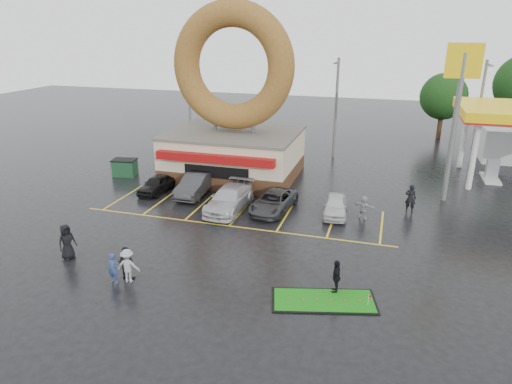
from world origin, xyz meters
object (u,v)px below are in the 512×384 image
(streetlight_mid, at_px, (336,106))
(donut_shop, at_px, (234,122))
(dumpster, at_px, (125,168))
(car_dgrey, at_px, (196,184))
(streetlight_left, at_px, (189,101))
(shell_sign, at_px, (459,94))
(streetlight_right, at_px, (479,111))
(putting_green, at_px, (324,301))
(person_blue, at_px, (113,269))
(car_white, at_px, (335,206))
(car_grey, at_px, (274,202))
(car_silver, at_px, (229,199))
(car_black, at_px, (157,184))
(person_cameraman, at_px, (336,277))

(streetlight_mid, bearing_deg, donut_shop, -131.38)
(donut_shop, relative_size, dumpster, 7.50)
(streetlight_mid, bearing_deg, car_dgrey, -122.43)
(streetlight_left, bearing_deg, shell_sign, -18.99)
(streetlight_right, relative_size, putting_green, 1.81)
(streetlight_right, relative_size, person_blue, 5.88)
(streetlight_right, xyz_separation_m, car_white, (-10.00, -14.85, -4.15))
(streetlight_left, bearing_deg, car_dgrey, -64.08)
(streetlight_right, relative_size, dumpster, 5.00)
(shell_sign, distance_m, car_grey, 14.00)
(streetlight_right, distance_m, dumpster, 30.18)
(streetlight_left, relative_size, car_silver, 1.71)
(car_black, xyz_separation_m, dumpster, (-4.44, 2.83, 0.02))
(streetlight_left, bearing_deg, streetlight_mid, 4.09)
(shell_sign, bearing_deg, streetlight_left, 161.01)
(streetlight_mid, distance_m, person_blue, 26.57)
(car_silver, bearing_deg, car_dgrey, 149.78)
(putting_green, bearing_deg, car_dgrey, 134.90)
(streetlight_right, height_order, person_cameraman, streetlight_right)
(streetlight_mid, relative_size, person_blue, 5.88)
(car_dgrey, height_order, car_white, car_dgrey)
(streetlight_left, distance_m, person_cameraman, 28.31)
(shell_sign, relative_size, person_cameraman, 6.44)
(person_blue, distance_m, dumpster, 17.17)
(streetlight_mid, height_order, car_silver, streetlight_mid)
(car_white, bearing_deg, streetlight_right, 50.75)
(person_blue, xyz_separation_m, dumpster, (-8.62, 14.85, -0.12))
(streetlight_left, distance_m, streetlight_mid, 14.04)
(car_dgrey, distance_m, person_cameraman, 15.32)
(person_cameraman, height_order, putting_green, person_cameraman)
(car_dgrey, xyz_separation_m, person_cameraman, (11.44, -10.19, 0.05))
(car_dgrey, bearing_deg, car_black, -173.10)
(shell_sign, relative_size, car_black, 2.86)
(donut_shop, bearing_deg, streetlight_right, 25.21)
(car_dgrey, distance_m, car_silver, 3.91)
(streetlight_mid, xyz_separation_m, person_blue, (-6.99, -25.31, -4.02))
(streetlight_right, relative_size, car_dgrey, 1.91)
(streetlight_mid, relative_size, streetlight_right, 1.00)
(donut_shop, height_order, shell_sign, donut_shop)
(streetlight_left, distance_m, streetlight_right, 26.08)
(car_silver, bearing_deg, person_cameraman, -43.28)
(streetlight_right, height_order, dumpster, streetlight_right)
(shell_sign, xyz_separation_m, streetlight_right, (3.00, 9.92, -2.60))
(streetlight_left, bearing_deg, car_white, -38.77)
(car_grey, bearing_deg, person_cameraman, -51.90)
(streetlight_right, bearing_deg, car_dgrey, -145.44)
(shell_sign, height_order, person_blue, shell_sign)
(car_silver, xyz_separation_m, person_cameraman, (8.13, -8.12, 0.06))
(streetlight_right, bearing_deg, person_blue, -125.82)
(car_grey, distance_m, dumpster, 14.13)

